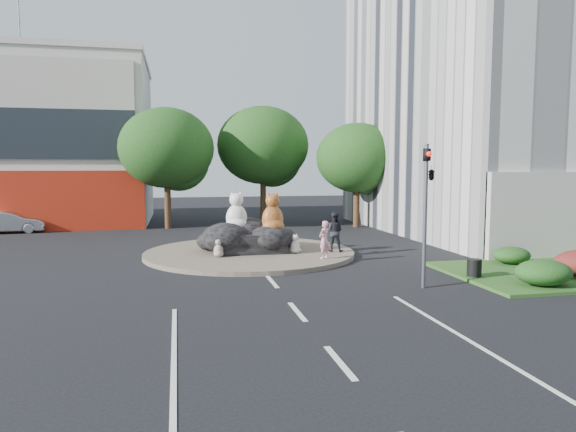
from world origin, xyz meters
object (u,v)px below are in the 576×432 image
pedestrian_pink (324,240)px  pedestrian_dark (334,232)px  litter_bin (474,268)px  kitten_white (295,243)px  parked_car (10,222)px  cat_white (237,211)px  cat_tabby (273,212)px  kitten_calico (218,248)px

pedestrian_pink → pedestrian_dark: bearing=-158.7°
pedestrian_pink → litter_bin: size_ratio=2.57×
kitten_white → parked_car: bearing=109.7°
cat_white → kitten_white: 3.30m
cat_tabby → kitten_calico: size_ratio=2.33×
cat_white → pedestrian_pink: (3.49, -3.18, -1.05)m
parked_car → litter_bin: (21.39, -18.72, -0.24)m
kitten_white → pedestrian_dark: bearing=-31.8°
cat_tabby → kitten_calico: cat_tabby is taller
kitten_white → pedestrian_pink: (0.91, -1.70, 0.38)m
pedestrian_dark → litter_bin: pedestrian_dark is taller
kitten_white → litter_bin: 8.22m
pedestrian_dark → cat_white: bearing=5.3°
litter_bin → cat_white: bearing=136.7°
pedestrian_dark → parked_car: bearing=-11.7°
cat_white → parked_car: bearing=145.7°
cat_tabby → kitten_white: (0.96, -0.60, -1.43)m
pedestrian_pink → pedestrian_dark: size_ratio=0.88×
cat_tabby → pedestrian_pink: 3.15m
cat_white → kitten_calico: bearing=-114.2°
cat_white → kitten_white: (2.58, -1.48, -1.43)m
parked_car → litter_bin: parked_car is taller
kitten_calico → parked_car: parked_car is taller
pedestrian_dark → cat_tabby: bearing=11.7°
kitten_calico → pedestrian_pink: 4.74m
cat_white → litter_bin: size_ratio=3.03×
kitten_white → pedestrian_pink: size_ratio=0.54×
parked_car → kitten_calico: bearing=-141.5°
pedestrian_dark → litter_bin: (3.60, -6.11, -0.71)m
pedestrian_dark → litter_bin: 7.13m
kitten_calico → cat_tabby: bearing=34.5°
kitten_white → litter_bin: bearing=-80.0°
kitten_calico → kitten_white: (3.60, 0.32, 0.03)m
kitten_calico → kitten_white: size_ratio=0.93×
pedestrian_pink → litter_bin: pedestrian_pink is taller
cat_white → litter_bin: cat_white is taller
parked_car → pedestrian_pink: bearing=-135.5°
pedestrian_pink → cat_tabby: bearing=-89.9°
pedestrian_dark → parked_car: pedestrian_dark is taller
cat_white → pedestrian_pink: bearing=-36.8°
cat_tabby → parked_car: size_ratio=0.47×
cat_white → cat_tabby: bearing=-22.9°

